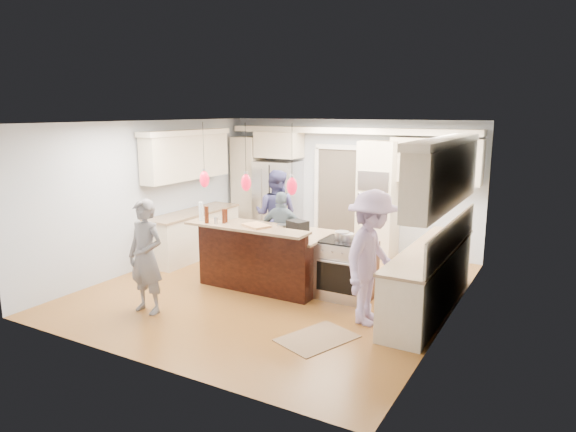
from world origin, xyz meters
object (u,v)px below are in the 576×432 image
refrigerator (278,202)px  person_bar_end (146,257)px  person_far_left (276,215)px  kitchen_island (267,256)px  island_range (347,269)px

refrigerator → person_bar_end: refrigerator is taller
person_far_left → person_bar_end: bearing=75.5°
refrigerator → kitchen_island: size_ratio=0.86×
island_range → person_far_left: 2.50m
person_bar_end → person_far_left: bearing=86.9°
kitchen_island → island_range: (1.41, 0.08, -0.03)m
person_bar_end → refrigerator: bearing=96.1°
island_range → person_bar_end: 3.03m
person_bar_end → person_far_left: 3.29m
refrigerator → kitchen_island: (1.30, -2.57, -0.41)m
person_far_left → kitchen_island: bearing=104.4°
person_far_left → island_range: bearing=136.4°
kitchen_island → island_range: bearing=3.1°
person_far_left → refrigerator: bearing=-71.8°
kitchen_island → person_bar_end: bearing=-115.1°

